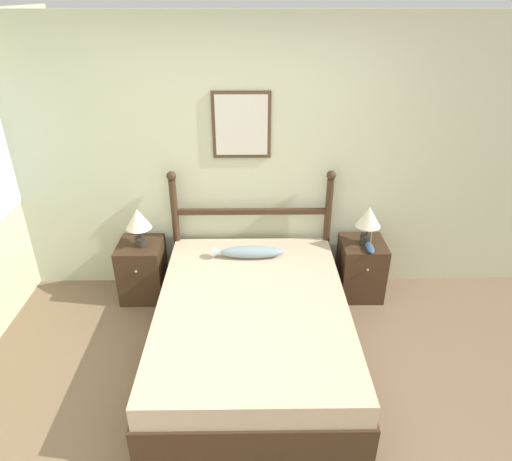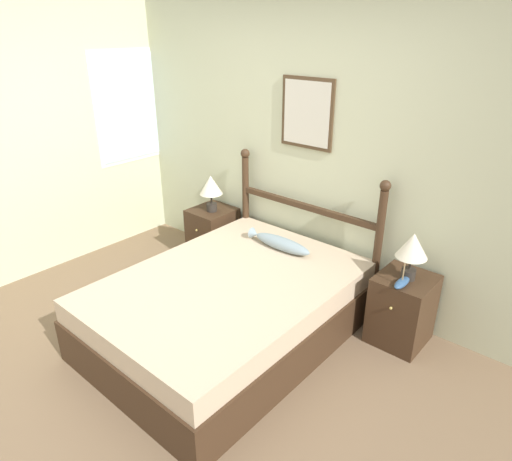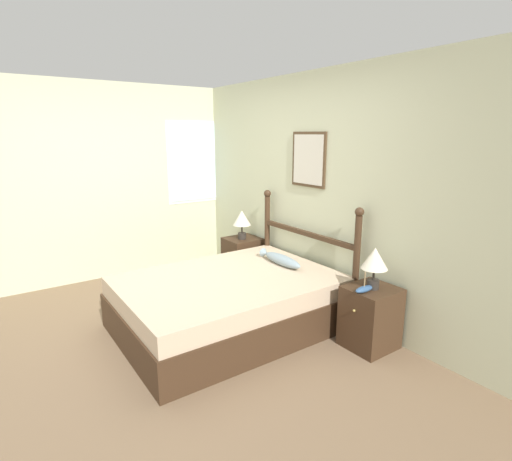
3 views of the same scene
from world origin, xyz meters
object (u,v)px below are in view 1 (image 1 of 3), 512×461
model_boat (370,247)px  nightstand_right (361,268)px  table_lamp_right (368,219)px  fish_pillow (250,252)px  nightstand_left (143,270)px  table_lamp_left (138,221)px  bed (253,329)px

model_boat → nightstand_right: bearing=98.4°
table_lamp_right → fish_pillow: bearing=-171.1°
nightstand_right → table_lamp_right: table_lamp_right is taller
nightstand_right → table_lamp_right: size_ratio=1.51×
nightstand_left → model_boat: 2.16m
nightstand_right → table_lamp_left: bearing=-179.3°
bed → table_lamp_left: 1.44m
nightstand_right → fish_pillow: (-1.08, -0.18, 0.30)m
table_lamp_left → model_boat: table_lamp_left is taller
nightstand_right → table_lamp_right: bearing=-47.9°
bed → table_lamp_left: (-1.03, 0.83, 0.57)m
nightstand_left → fish_pillow: size_ratio=0.89×
nightstand_left → nightstand_right: size_ratio=1.00×
bed → nightstand_left: 1.36m
nightstand_right → table_lamp_left: (-2.09, -0.03, 0.54)m
nightstand_left → table_lamp_right: size_ratio=1.51×
table_lamp_left → fish_pillow: bearing=-8.8°
table_lamp_right → nightstand_right: bearing=132.1°
nightstand_left → table_lamp_right: table_lamp_right is taller
model_boat → nightstand_left: bearing=176.3°
table_lamp_left → model_boat: size_ratio=1.84×
fish_pillow → table_lamp_right: bearing=8.9°
bed → nightstand_right: size_ratio=3.67×
nightstand_left → fish_pillow: 1.09m
bed → table_lamp_right: 1.48m
table_lamp_right → model_boat: bearing=-85.5°
fish_pillow → model_boat: bearing=2.3°
model_boat → fish_pillow: bearing=-177.7°
model_boat → bed: bearing=-146.3°
nightstand_left → table_lamp_left: size_ratio=1.51×
nightstand_left → fish_pillow: (1.04, -0.18, 0.30)m
nightstand_right → table_lamp_right: (0.01, -0.01, 0.54)m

